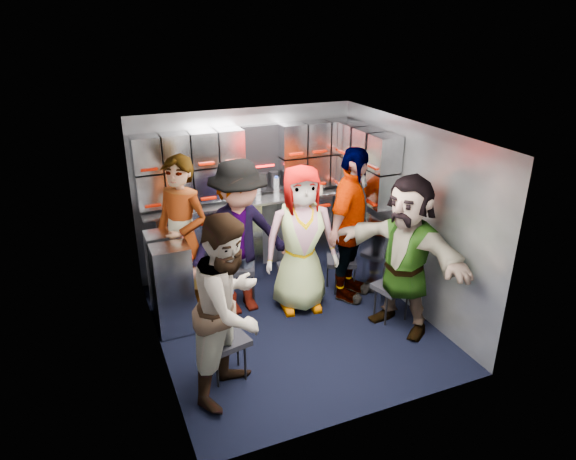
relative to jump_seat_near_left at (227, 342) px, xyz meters
name	(u,v)px	position (x,y,z in m)	size (l,w,h in m)	color
floor	(293,324)	(0.90, 0.56, -0.37)	(3.00, 3.00, 0.00)	black
wall_back	(247,192)	(0.90, 2.06, 0.68)	(2.80, 0.04, 2.10)	gray
wall_left	(153,260)	(-0.50, 0.56, 0.68)	(0.04, 3.00, 2.10)	gray
wall_right	(409,217)	(2.30, 0.56, 0.68)	(0.04, 3.00, 2.10)	gray
ceiling	(294,134)	(0.90, 0.56, 1.73)	(2.80, 3.00, 0.02)	silver
cart_bank_back	(253,239)	(0.90, 1.85, 0.12)	(2.68, 0.38, 0.99)	#A1A6B1
cart_bank_left	(170,282)	(-0.29, 1.12, 0.12)	(0.38, 0.76, 0.99)	#A1A6B1
counter	(252,200)	(0.90, 1.85, 0.64)	(2.68, 0.42, 0.03)	silver
locker_bank_back	(249,161)	(0.90, 1.91, 1.12)	(2.68, 0.28, 0.82)	#A1A6B1
locker_bank_right	(367,164)	(2.15, 1.26, 1.12)	(0.28, 1.00, 0.82)	#A1A6B1
right_cabinet	(367,243)	(2.15, 1.16, 0.13)	(0.28, 1.20, 1.00)	#A1A6B1
coffee_niche	(262,160)	(1.08, 1.97, 1.10)	(0.46, 0.16, 0.84)	black
red_latch_strip	(258,216)	(0.90, 1.65, 0.51)	(2.60, 0.02, 0.03)	#980F00
jump_seat_near_left	(227,342)	(0.00, 0.00, 0.00)	(0.42, 0.41, 0.42)	black
jump_seat_mid_left	(236,268)	(0.48, 1.25, 0.06)	(0.52, 0.51, 0.49)	black
jump_seat_center	(294,271)	(1.12, 1.06, 0.00)	(0.41, 0.40, 0.42)	black
jump_seat_mid_right	(341,262)	(1.74, 1.06, -0.01)	(0.45, 0.44, 0.41)	black
jump_seat_near_right	(392,289)	(1.95, 0.27, -0.01)	(0.42, 0.40, 0.41)	black
attendant_standing	(183,238)	(-0.09, 1.28, 0.53)	(0.66, 0.43, 1.81)	black
attendant_arc_a	(230,308)	(0.00, -0.18, 0.47)	(0.82, 0.64, 1.69)	black
attendant_arc_b	(240,239)	(0.48, 1.07, 0.51)	(1.14, 0.65, 1.76)	black
attendant_arc_c	(301,240)	(1.12, 0.88, 0.47)	(0.82, 0.54, 1.68)	black
attendant_arc_d	(351,226)	(1.74, 0.88, 0.54)	(1.07, 0.44, 1.82)	black
attendant_arc_e	(405,255)	(1.95, 0.09, 0.48)	(1.59, 0.50, 1.71)	black
bottle_left	(190,200)	(0.12, 1.80, 0.77)	(0.07, 0.07, 0.22)	white
bottle_mid	(258,189)	(0.96, 1.80, 0.79)	(0.06, 0.06, 0.27)	white
bottle_right	(276,188)	(1.20, 1.80, 0.78)	(0.07, 0.07, 0.25)	white
cup_left	(180,207)	(0.00, 1.79, 0.70)	(0.07, 0.07, 0.09)	tan
cup_right	(320,187)	(1.79, 1.79, 0.71)	(0.08, 0.08, 0.11)	tan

